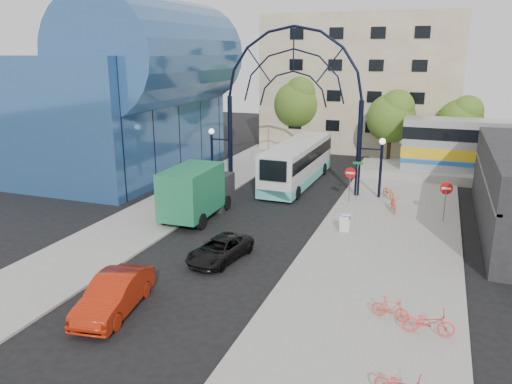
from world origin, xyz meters
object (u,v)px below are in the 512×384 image
at_px(black_suv, 220,249).
at_px(bike_far_b, 391,308).
at_px(tree_north_b, 299,101).
at_px(bike_near_b, 393,203).
at_px(street_name_sign, 358,173).
at_px(red_sedan, 114,295).
at_px(tree_north_a, 392,116).
at_px(bike_far_a, 428,322).
at_px(green_truck, 198,191).
at_px(gateway_arch, 293,76).
at_px(city_bus, 298,162).
at_px(bike_near_a, 389,192).
at_px(tree_north_c, 462,119).
at_px(do_not_enter_sign, 446,192).
at_px(sandwich_board, 345,222).
at_px(stop_sign, 350,176).

xyz_separation_m(black_suv, bike_far_b, (8.75, -3.20, -0.00)).
distance_m(tree_north_b, bike_near_b, 22.83).
height_order(street_name_sign, red_sedan, street_name_sign).
xyz_separation_m(tree_north_a, bike_far_a, (4.41, -29.84, -3.99)).
height_order(tree_north_a, bike_far_a, tree_north_a).
bearing_deg(bike_far_a, bike_far_b, 62.22).
distance_m(green_truck, bike_far_a, 17.36).
distance_m(gateway_arch, bike_far_a, 22.25).
height_order(city_bus, red_sedan, city_bus).
xyz_separation_m(tree_north_a, bike_near_b, (1.77, -15.02, -3.93)).
bearing_deg(bike_near_a, bike_far_b, -113.12).
bearing_deg(tree_north_a, tree_north_c, 18.44).
bearing_deg(red_sedan, green_truck, 91.75).
relative_size(bike_near_a, bike_near_b, 0.97).
distance_m(gateway_arch, bike_far_b, 21.08).
height_order(gateway_arch, bike_far_b, gateway_arch).
distance_m(gateway_arch, do_not_enter_sign, 13.43).
bearing_deg(city_bus, tree_north_c, 44.58).
relative_size(tree_north_b, bike_near_b, 4.30).
height_order(sandwich_board, black_suv, black_suv).
bearing_deg(tree_north_c, green_truck, -125.78).
bearing_deg(do_not_enter_sign, tree_north_c, 86.42).
distance_m(tree_north_b, city_bus, 14.65).
distance_m(gateway_arch, city_bus, 7.18).
distance_m(sandwich_board, bike_far_b, 9.88).
relative_size(do_not_enter_sign, bike_near_b, 1.33).
bearing_deg(gateway_arch, bike_far_a, -59.56).
bearing_deg(street_name_sign, red_sedan, -109.50).
relative_size(stop_sign, bike_far_b, 1.66).
distance_m(do_not_enter_sign, tree_north_a, 16.86).
relative_size(tree_north_a, black_suv, 1.68).
height_order(sandwich_board, bike_near_a, sandwich_board).
relative_size(tree_north_c, bike_far_a, 3.47).
xyz_separation_m(city_bus, black_suv, (0.48, -16.27, -1.15)).
bearing_deg(tree_north_a, bike_near_a, -84.45).
xyz_separation_m(green_truck, red_sedan, (2.29, -12.17, -0.93)).
bearing_deg(gateway_arch, stop_sign, -22.63).
distance_m(stop_sign, bike_far_a, 16.97).
distance_m(city_bus, bike_far_a, 22.80).
bearing_deg(green_truck, bike_far_b, -36.69).
bearing_deg(tree_north_b, do_not_enter_sign, -53.26).
distance_m(city_bus, red_sedan, 22.61).
bearing_deg(gateway_arch, tree_north_b, 103.68).
relative_size(sandwich_board, bike_far_b, 0.65).
relative_size(city_bus, green_truck, 1.78).
xyz_separation_m(street_name_sign, tree_north_b, (-9.08, 17.33, 3.14)).
distance_m(stop_sign, street_name_sign, 0.74).
distance_m(tree_north_a, bike_far_b, 29.61).
distance_m(tree_north_a, red_sedan, 33.36).
bearing_deg(street_name_sign, tree_north_b, 117.65).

